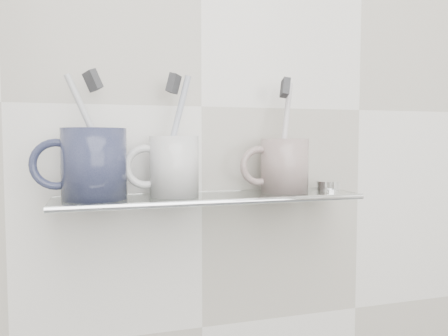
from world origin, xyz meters
name	(u,v)px	position (x,y,z in m)	size (l,w,h in m)	color
wall_back	(201,106)	(0.00, 1.10, 1.25)	(2.50, 2.50, 0.00)	silver
shelf_glass	(211,198)	(0.00, 1.04, 1.10)	(0.50, 0.12, 0.01)	silver
shelf_rail	(220,202)	(0.00, 0.98, 1.10)	(0.01, 0.01, 0.50)	silver
bracket_left	(78,206)	(-0.21, 1.09, 1.09)	(0.02, 0.02, 0.03)	silver
bracket_right	(312,196)	(0.21, 1.09, 1.09)	(0.02, 0.02, 0.03)	silver
mug_left	(94,164)	(-0.18, 1.04, 1.15)	(0.10, 0.10, 0.11)	#1C1F3B
mug_left_handle	(56,164)	(-0.24, 1.04, 1.15)	(0.08, 0.08, 0.01)	#1C1F3B
toothbrush_left	(94,133)	(-0.18, 1.04, 1.20)	(0.01, 0.01, 0.19)	silver
bristles_left	(93,81)	(-0.18, 1.04, 1.28)	(0.01, 0.02, 0.03)	#343538
mug_center	(174,166)	(-0.06, 1.04, 1.15)	(0.08, 0.08, 0.10)	silver
mug_center_handle	(146,167)	(-0.10, 1.04, 1.15)	(0.07, 0.07, 0.01)	silver
toothbrush_center	(174,134)	(-0.06, 1.04, 1.20)	(0.01, 0.01, 0.19)	#AFB9D2
bristles_center	(174,83)	(-0.06, 1.04, 1.28)	(0.01, 0.02, 0.03)	#343538
mug_right	(284,165)	(0.13, 1.04, 1.15)	(0.08, 0.08, 0.09)	silver
mug_right_handle	(259,166)	(0.09, 1.04, 1.15)	(0.07, 0.07, 0.01)	silver
toothbrush_right	(285,134)	(0.13, 1.04, 1.20)	(0.01, 0.01, 0.19)	beige
bristles_right	(285,88)	(0.13, 1.04, 1.28)	(0.01, 0.02, 0.03)	#343538
chrome_cap	(328,186)	(0.22, 1.04, 1.11)	(0.04, 0.04, 0.02)	silver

